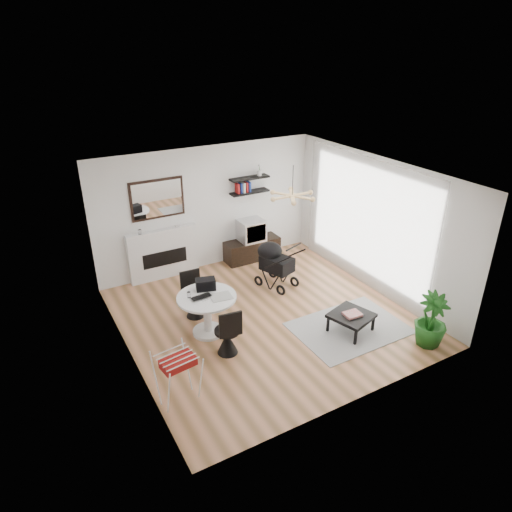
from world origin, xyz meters
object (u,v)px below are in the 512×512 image
dining_table (207,309)px  stroller (275,266)px  potted_plant (431,320)px  crt_tv (251,230)px  fireplace (163,248)px  coffee_table (351,316)px  tv_console (252,249)px  drying_rack (178,377)px

dining_table → stroller: bearing=25.3°
stroller → potted_plant: (1.18, -3.02, 0.03)m
crt_tv → dining_table: 3.05m
fireplace → stroller: (1.87, -1.47, -0.24)m
fireplace → stroller: 2.39m
crt_tv → coffee_table: size_ratio=0.68×
tv_console → drying_rack: size_ratio=1.62×
tv_console → potted_plant: (0.99, -4.33, 0.23)m
dining_table → coffee_table: bearing=-28.4°
fireplace → coffee_table: size_ratio=2.63×
dining_table → fireplace: bearing=88.9°
fireplace → dining_table: size_ratio=2.12×
tv_console → crt_tv: 0.49m
fireplace → tv_console: 2.12m
tv_console → crt_tv: (-0.02, -0.00, 0.49)m
tv_console → stroller: (-0.19, -1.31, 0.20)m
coffee_table → potted_plant: potted_plant is taller
drying_rack → stroller: bearing=29.2°
dining_table → crt_tv: bearing=46.6°
coffee_table → potted_plant: (0.90, -0.93, 0.16)m
fireplace → crt_tv: bearing=-4.6°
crt_tv → drying_rack: crt_tv is taller
drying_rack → coffee_table: drying_rack is taller
crt_tv → stroller: (-0.17, -1.30, -0.29)m
stroller → potted_plant: stroller is taller
tv_console → dining_table: (-2.11, -2.21, 0.25)m
fireplace → potted_plant: fireplace is taller
dining_table → drying_rack: 1.68m
tv_console → fireplace: bearing=175.6°
stroller → coffee_table: (0.28, -2.10, -0.13)m
crt_tv → fireplace: bearing=175.4°
dining_table → potted_plant: size_ratio=1.07×
fireplace → dining_table: (-0.05, -2.37, -0.19)m
coffee_table → dining_table: bearing=151.6°
stroller → coffee_table: size_ratio=1.26×
crt_tv → stroller: bearing=-97.5°
dining_table → coffee_table: size_ratio=1.24×
drying_rack → potted_plant: potted_plant is taller
tv_console → dining_table: 3.07m
drying_rack → coffee_table: (3.23, 0.14, -0.11)m
stroller → crt_tv: bearing=63.0°
coffee_table → fireplace: bearing=121.2°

